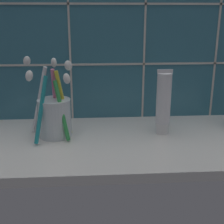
{
  "coord_description": "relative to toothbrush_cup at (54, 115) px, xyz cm",
  "views": [
    {
      "loc": [
        -11.8,
        -64.65,
        29.21
      ],
      "look_at": [
        -7.35,
        1.25,
        8.08
      ],
      "focal_mm": 50.0,
      "sensor_mm": 36.0,
      "label": 1
    }
  ],
  "objects": [
    {
      "name": "toothbrush_cup",
      "position": [
        0.0,
        0.0,
        0.0
      ],
      "size": [
        11.64,
        11.36,
        18.25
      ],
      "color": "silver",
      "rests_on": "sink_counter"
    },
    {
      "name": "toothpaste_tube",
      "position": [
        24.97,
        0.07,
        2.36
      ],
      "size": [
        3.5,
        3.33,
        15.16
      ],
      "color": "white",
      "rests_on": "sink_counter"
    },
    {
      "name": "tile_wall_backsplash",
      "position": [
        20.37,
        13.17,
        14.53
      ],
      "size": [
        85.66,
        1.72,
        43.42
      ],
      "color": "#336B7F",
      "rests_on": "ground"
    },
    {
      "name": "sink_counter",
      "position": [
        20.36,
        -3.05,
        -6.18
      ],
      "size": [
        75.66,
        31.95,
        2.0
      ],
      "primitive_type": "cube",
      "color": "silver",
      "rests_on": "ground"
    }
  ]
}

